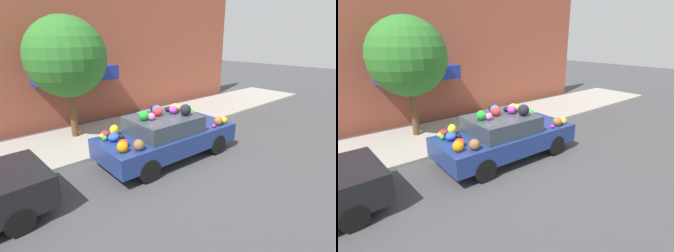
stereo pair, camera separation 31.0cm
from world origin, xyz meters
TOP-DOWN VIEW (x-y plane):
  - ground_plane at (0.00, 0.00)m, footprint 60.00×60.00m
  - sidewalk_curb at (0.00, 2.70)m, footprint 24.00×3.20m
  - building_facade at (-0.03, 4.92)m, footprint 18.00×1.20m
  - street_tree at (-1.55, 3.19)m, footprint 2.69×2.69m
  - fire_hydrant at (2.05, 1.55)m, footprint 0.20×0.20m
  - art_car at (-0.06, -0.19)m, footprint 4.36×1.94m

SIDE VIEW (x-z plane):
  - ground_plane at x=0.00m, z-range 0.00..0.00m
  - sidewalk_curb at x=0.00m, z-range 0.00..0.12m
  - fire_hydrant at x=2.05m, z-range 0.12..0.82m
  - art_car at x=-0.06m, z-range -0.11..1.59m
  - street_tree at x=-1.55m, z-range 0.84..5.00m
  - building_facade at x=-0.03m, z-range -0.05..6.38m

